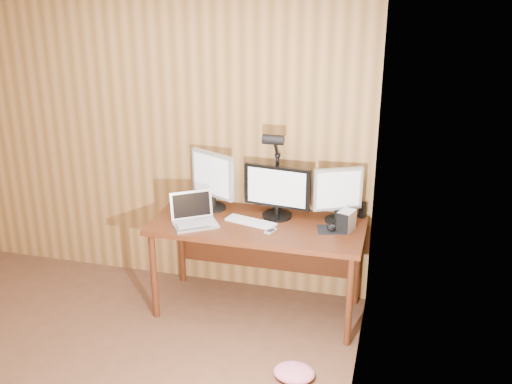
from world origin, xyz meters
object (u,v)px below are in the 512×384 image
at_px(phone, 271,231).
at_px(laptop, 194,216).
at_px(monitor_center, 277,191).
at_px(speaker, 362,210).
at_px(mouse, 332,227).
at_px(monitor_left, 213,179).
at_px(keyboard, 251,222).
at_px(hard_drive, 346,221).
at_px(desk, 260,234).
at_px(desk_lamp, 275,161).
at_px(monitor_right, 338,193).

bearing_deg(phone, laptop, -162.70).
bearing_deg(laptop, monitor_center, -8.70).
bearing_deg(speaker, mouse, -124.09).
height_order(monitor_left, laptop, monitor_left).
xyz_separation_m(keyboard, phone, (0.18, -0.12, -0.00)).
bearing_deg(speaker, keyboard, -158.64).
distance_m(keyboard, mouse, 0.61).
bearing_deg(hard_drive, monitor_center, -172.29).
height_order(laptop, phone, laptop).
bearing_deg(hard_drive, keyboard, -156.72).
bearing_deg(hard_drive, desk, -163.34).
height_order(monitor_center, hard_drive, monitor_center).
xyz_separation_m(mouse, desk_lamp, (-0.48, 0.20, 0.41)).
bearing_deg(desk, monitor_center, 35.33).
bearing_deg(monitor_center, desk_lamp, 123.10).
xyz_separation_m(keyboard, mouse, (0.61, 0.03, 0.01)).
relative_size(keyboard, speaker, 3.37).
bearing_deg(monitor_left, hard_drive, 17.16).
bearing_deg(phone, speaker, 53.28).
relative_size(monitor_right, laptop, 1.05).
relative_size(keyboard, hard_drive, 2.50).
relative_size(monitor_right, speaker, 3.49).
xyz_separation_m(monitor_left, keyboard, (0.36, -0.20, -0.24)).
distance_m(monitor_right, keyboard, 0.68).
distance_m(laptop, hard_drive, 1.13).
height_order(monitor_right, keyboard, monitor_right).
height_order(monitor_center, desk_lamp, desk_lamp).
distance_m(monitor_center, laptop, 0.66).
height_order(desk, phone, phone).
xyz_separation_m(monitor_center, speaker, (0.63, 0.15, -0.15)).
xyz_separation_m(keyboard, desk_lamp, (0.13, 0.23, 0.42)).
distance_m(keyboard, desk_lamp, 0.50).
distance_m(monitor_center, keyboard, 0.30).
distance_m(monitor_left, speaker, 1.18).
distance_m(monitor_right, hard_drive, 0.23).
xyz_separation_m(desk, laptop, (-0.47, -0.19, 0.18)).
height_order(laptop, desk_lamp, desk_lamp).
bearing_deg(mouse, phone, -169.02).
bearing_deg(mouse, keyboard, 174.59).
relative_size(desk, monitor_right, 3.79).
xyz_separation_m(hard_drive, phone, (-0.53, -0.16, -0.07)).
height_order(laptop, mouse, laptop).
bearing_deg(monitor_left, monitor_right, 24.98).
relative_size(desk, phone, 13.55).
height_order(hard_drive, speaker, hard_drive).
distance_m(monitor_left, hard_drive, 1.09).
relative_size(monitor_left, keyboard, 1.14).
height_order(monitor_left, keyboard, monitor_left).
relative_size(monitor_right, keyboard, 1.04).
relative_size(monitor_left, speaker, 3.83).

